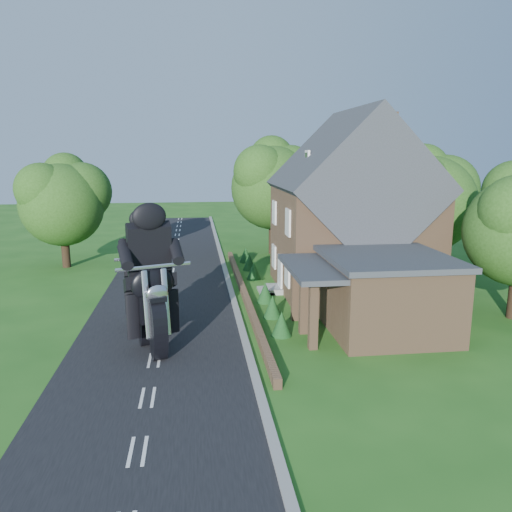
{
  "coord_description": "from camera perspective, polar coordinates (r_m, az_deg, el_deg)",
  "views": [
    {
      "loc": [
        1.65,
        -21.25,
        7.81
      ],
      "look_at": [
        4.65,
        2.73,
        2.8
      ],
      "focal_mm": 35.0,
      "sensor_mm": 36.0,
      "label": 1
    }
  ],
  "objects": [
    {
      "name": "kerb",
      "position": [
        22.71,
        -1.67,
        -8.25
      ],
      "size": [
        0.3,
        80.0,
        0.12
      ],
      "primitive_type": "cube",
      "color": "gray",
      "rests_on": "ground"
    },
    {
      "name": "tree_house_right",
      "position": [
        33.53,
        19.61,
        6.56
      ],
      "size": [
        6.51,
        6.0,
        8.4
      ],
      "color": "black",
      "rests_on": "ground"
    },
    {
      "name": "road",
      "position": [
        22.7,
        -10.98,
        -8.61
      ],
      "size": [
        7.0,
        80.0,
        0.02
      ],
      "primitive_type": "cube",
      "color": "black",
      "rests_on": "ground"
    },
    {
      "name": "shrub_b",
      "position": [
        24.16,
        1.9,
        -5.78
      ],
      "size": [
        0.9,
        0.9,
        1.1
      ],
      "primitive_type": "cone",
      "color": "#113815",
      "rests_on": "ground"
    },
    {
      "name": "shrub_d",
      "position": [
        31.32,
        -0.25,
        -1.69
      ],
      "size": [
        0.9,
        0.9,
        1.1
      ],
      "primitive_type": "cone",
      "color": "#113815",
      "rests_on": "ground"
    },
    {
      "name": "shrub_f",
      "position": [
        36.17,
        -1.2,
        0.14
      ],
      "size": [
        0.9,
        0.9,
        1.1
      ],
      "primitive_type": "cone",
      "color": "#113815",
      "rests_on": "ground"
    },
    {
      "name": "tree_behind_house",
      "position": [
        39.47,
        11.53,
        9.19
      ],
      "size": [
        7.81,
        7.2,
        10.08
      ],
      "color": "black",
      "rests_on": "ground"
    },
    {
      "name": "motorcycle_lead",
      "position": [
        20.31,
        -11.7,
        -8.44
      ],
      "size": [
        1.1,
        1.98,
        1.79
      ],
      "primitive_type": null,
      "rotation": [
        0.0,
        0.0,
        3.48
      ],
      "color": "black",
      "rests_on": "ground"
    },
    {
      "name": "house",
      "position": [
        28.86,
        10.8,
        4.61
      ],
      "size": [
        9.54,
        8.64,
        10.24
      ],
      "color": "brown",
      "rests_on": "ground"
    },
    {
      "name": "annex",
      "position": [
        22.85,
        14.26,
        -3.99
      ],
      "size": [
        7.05,
        5.94,
        3.44
      ],
      "color": "brown",
      "rests_on": "ground"
    },
    {
      "name": "garden_wall",
      "position": [
        27.46,
        -1.32,
        -4.38
      ],
      "size": [
        0.3,
        22.0,
        0.4
      ],
      "primitive_type": "cube",
      "color": "brown",
      "rests_on": "ground"
    },
    {
      "name": "shrub_a",
      "position": [
        21.82,
        2.94,
        -7.74
      ],
      "size": [
        0.9,
        0.9,
        1.1
      ],
      "primitive_type": "cone",
      "color": "#113815",
      "rests_on": "ground"
    },
    {
      "name": "motorcycle_follow",
      "position": [
        23.36,
        -12.38,
        -6.0
      ],
      "size": [
        0.73,
        1.8,
        1.63
      ],
      "primitive_type": null,
      "rotation": [
        0.0,
        0.0,
        3.31
      ],
      "color": "black",
      "rests_on": "ground"
    },
    {
      "name": "shrub_e",
      "position": [
        33.74,
        -0.76,
        -0.71
      ],
      "size": [
        0.9,
        0.9,
        1.1
      ],
      "primitive_type": "cone",
      "color": "#113815",
      "rests_on": "ground"
    },
    {
      "name": "tree_behind_left",
      "position": [
        38.98,
        2.52,
        8.65
      ],
      "size": [
        6.94,
        6.4,
        9.16
      ],
      "color": "black",
      "rests_on": "ground"
    },
    {
      "name": "shrub_c",
      "position": [
        26.52,
        1.05,
        -4.17
      ],
      "size": [
        0.9,
        0.9,
        1.1
      ],
      "primitive_type": "cone",
      "color": "#113815",
      "rests_on": "ground"
    },
    {
      "name": "ground",
      "position": [
        22.7,
        -10.98,
        -8.64
      ],
      "size": [
        120.0,
        120.0,
        0.0
      ],
      "primitive_type": "plane",
      "color": "#235818",
      "rests_on": "ground"
    },
    {
      "name": "tree_far_road",
      "position": [
        36.49,
        -20.72,
        6.3
      ],
      "size": [
        6.08,
        5.6,
        7.84
      ],
      "color": "black",
      "rests_on": "ground"
    }
  ]
}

